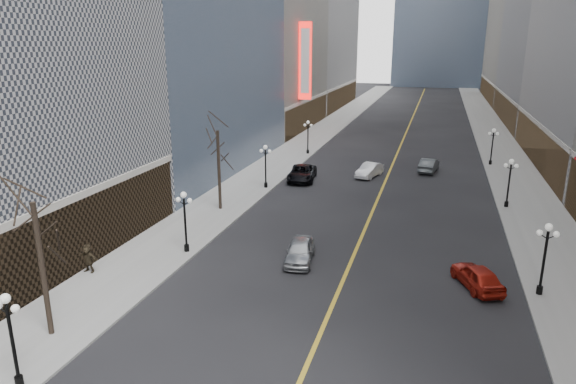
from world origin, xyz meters
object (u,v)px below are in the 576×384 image
Objects in this scene: streetlamp_west_2 at (266,162)px; car_nb_near at (300,251)px; streetlamp_east_1 at (545,252)px; car_sb_far at (429,165)px; car_nb_mid at (369,170)px; car_nb_far at (302,173)px; streetlamp_east_3 at (493,143)px; streetlamp_west_1 at (185,215)px; streetlamp_west_0 at (11,331)px; streetlamp_west_3 at (308,134)px; car_sb_mid at (477,276)px; streetlamp_east_2 at (510,178)px.

streetlamp_west_2 reaches higher than car_nb_near.
streetlamp_east_1 is 0.92× the size of car_sb_far.
car_nb_far is (-7.00, -3.73, 0.07)m from car_nb_mid.
streetlamp_east_3 is 0.97× the size of car_nb_mid.
streetlamp_west_1 reaches higher than car_nb_far.
car_nb_mid is 7.93m from car_nb_far.
streetlamp_east_1 is 1.00× the size of streetlamp_west_1.
streetlamp_west_0 is 1.00× the size of streetlamp_west_3.
streetlamp_west_3 is at bearing -85.44° from car_sb_mid.
streetlamp_east_2 reaches higher than car_nb_far.
streetlamp_east_1 reaches higher than car_nb_mid.
car_nb_near is at bearing -64.04° from streetlamp_west_2.
car_nb_far is at bearing -76.85° from car_sb_mid.
streetlamp_west_2 is 12.88m from car_nb_mid.
streetlamp_east_3 is 0.98× the size of car_nb_near.
car_sb_mid is at bearing 38.88° from streetlamp_west_0.
streetlamp_west_3 reaches higher than car_sb_far.
streetlamp_east_2 is 23.02m from car_nb_near.
streetlamp_west_3 is (-23.60, 36.00, 0.00)m from streetlamp_east_1.
car_nb_near is at bearing 176.61° from streetlamp_east_1.
car_nb_far reaches higher than car_nb_near.
streetlamp_east_3 is 0.92× the size of car_sb_far.
streetlamp_east_3 is at bearing 90.00° from streetlamp_east_2.
streetlamp_west_1 is 0.92× the size of car_sb_far.
streetlamp_east_1 and streetlamp_west_3 have the same top height.
streetlamp_west_3 is (0.00, 52.00, 0.00)m from streetlamp_west_0.
streetlamp_east_3 is 1.00× the size of streetlamp_west_3.
car_sb_far is (6.46, 4.39, 0.04)m from car_nb_mid.
streetlamp_east_2 is 41.39m from streetlamp_west_0.
car_nb_far is at bearing 57.30° from streetlamp_west_2.
streetlamp_west_1 is at bearing -94.45° from car_nb_mid.
car_nb_far is 1.35× the size of car_sb_mid.
streetlamp_east_3 is at bearing 90.00° from streetlamp_east_1.
streetlamp_east_2 is 0.98× the size of car_nb_near.
car_nb_far is (2.80, 22.36, -2.06)m from streetlamp_west_1.
streetlamp_west_0 is at bearing -114.41° from streetlamp_east_3.
streetlamp_west_3 is 14.08m from car_nb_far.
streetlamp_west_1 is 1.01× the size of car_sb_mid.
car_nb_near is at bearing -113.52° from streetlamp_east_3.
car_nb_near is at bearing 63.78° from streetlamp_west_0.
car_nb_far is 28.11m from car_sb_mid.
streetlamp_west_1 and streetlamp_west_2 have the same top height.
car_nb_near is 0.99× the size of car_nb_mid.
streetlamp_west_1 is 18.00m from streetlamp_west_2.
streetlamp_east_1 is 1.00× the size of streetlamp_east_2.
streetlamp_east_1 is 1.01× the size of car_sb_mid.
streetlamp_west_3 is (-23.60, 0.00, 0.00)m from streetlamp_east_3.
streetlamp_east_1 reaches higher than car_nb_far.
car_nb_far reaches higher than car_nb_mid.
streetlamp_west_3 is at bearing 142.67° from streetlamp_east_2.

